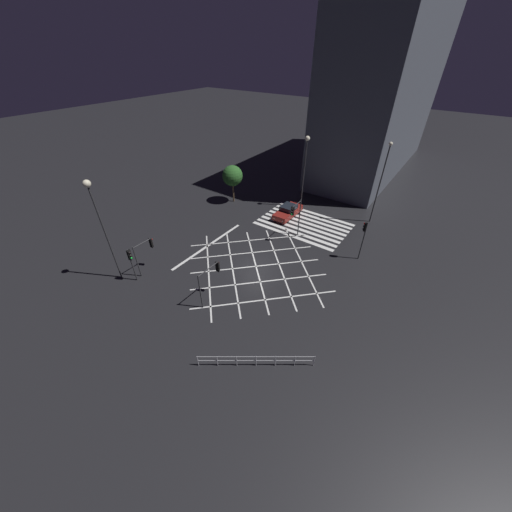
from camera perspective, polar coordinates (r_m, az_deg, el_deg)
name	(u,v)px	position (r m, az deg, el deg)	size (l,w,h in m)	color
ground_plane	(256,266)	(27.99, 0.00, -2.06)	(200.00, 200.00, 0.00)	black
road_markings	(287,235)	(32.73, 6.31, 4.14)	(15.63, 21.20, 0.01)	silver
office_building	(389,80)	(53.64, 25.01, 29.29)	(10.06, 31.95, 26.22)	#4C515B
traffic_light_sw_main	(364,233)	(29.18, 20.76, 4.28)	(0.39, 0.36, 4.21)	#2D2D30
traffic_light_ne_main	(131,259)	(27.14, -23.73, -0.58)	(0.39, 0.36, 3.44)	#2D2D30
traffic_light_ne_cross	(145,249)	(27.99, -21.23, 1.28)	(0.36, 2.10, 3.34)	#2D2D30
traffic_light_median_north	(211,275)	(23.29, -9.04, -3.83)	(0.36, 2.47, 3.51)	#2D2D30
traffic_light_median_south	(296,213)	(30.70, 7.93, 8.49)	(0.36, 2.07, 4.34)	#2D2D30
street_lamp_east	(382,175)	(35.59, 23.92, 14.54)	(0.41, 0.41, 9.39)	#2D2D30
street_lamp_west	(306,156)	(36.70, 9.90, 19.08)	(0.58, 0.58, 8.99)	#2D2D30
street_lamp_far	(97,210)	(26.00, -29.26, 8.07)	(0.59, 0.59, 9.50)	#2D2D30
street_tree_near	(232,176)	(38.81, -4.73, 15.69)	(2.67, 2.67, 4.97)	brown
waiting_car	(288,211)	(36.35, 6.41, 8.89)	(1.84, 4.60, 1.40)	maroon
pedestrian_railing	(256,360)	(20.21, 0.00, -20.04)	(6.41, 4.56, 1.05)	#B7B7BC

